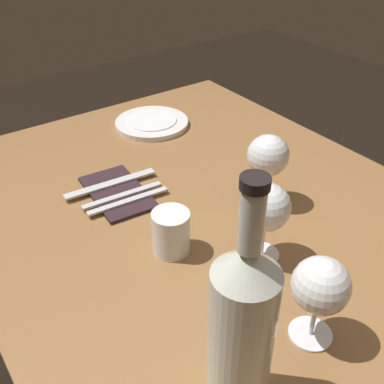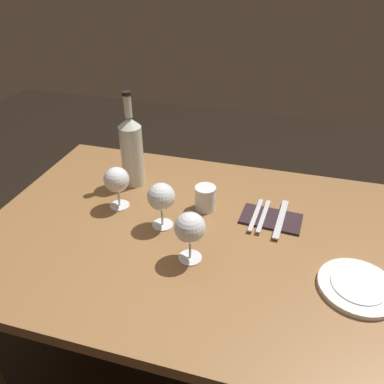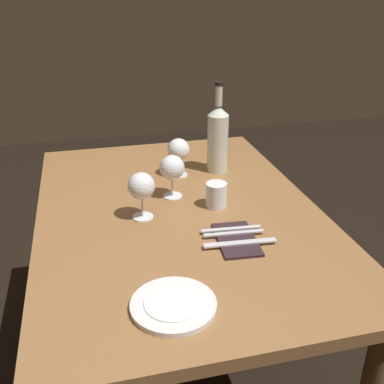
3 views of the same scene
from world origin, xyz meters
name	(u,v)px [view 1 (image 1 of 3)]	position (x,y,z in m)	size (l,w,h in m)	color
dining_table	(225,261)	(0.00, 0.00, 0.65)	(1.30, 0.90, 0.74)	olive
wine_glass_left	(268,208)	(-0.10, 0.00, 0.84)	(0.09, 0.09, 0.15)	white
wine_glass_right	(321,287)	(-0.27, 0.06, 0.84)	(0.08, 0.08, 0.15)	white
wine_glass_centre	(268,157)	(0.02, -0.12, 0.85)	(0.09, 0.09, 0.15)	white
wine_bottle	(242,328)	(-0.28, 0.22, 0.87)	(0.08, 0.08, 0.34)	silver
water_tumbler	(171,234)	(0.01, 0.12, 0.78)	(0.07, 0.07, 0.08)	white
dinner_plate	(152,123)	(0.47, -0.11, 0.75)	(0.20, 0.20, 0.02)	white
folded_napkin	(117,192)	(0.23, 0.12, 0.74)	(0.20, 0.12, 0.01)	#2D1E23
fork_inner	(123,195)	(0.20, 0.12, 0.75)	(0.03, 0.18, 0.00)	silver
fork_outer	(128,201)	(0.18, 0.12, 0.75)	(0.03, 0.18, 0.00)	silver
table_knife	(111,184)	(0.26, 0.12, 0.75)	(0.04, 0.21, 0.00)	silver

